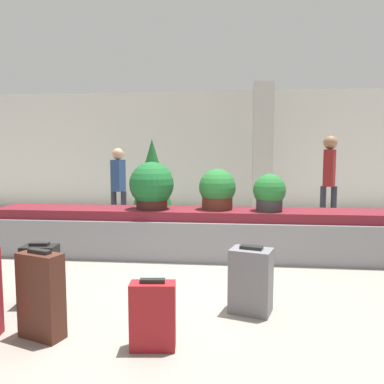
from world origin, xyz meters
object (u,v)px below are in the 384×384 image
(suitcase_0, at_px, (41,295))
(traveler_1, at_px, (118,182))
(suitcase_2, at_px, (41,275))
(potted_plant_1, at_px, (269,193))
(decorated_tree, at_px, (152,176))
(traveler_0, at_px, (329,174))
(potted_plant_2, at_px, (152,186))
(pillar, at_px, (263,150))
(suitcase_3, at_px, (153,315))
(potted_plant_0, at_px, (217,190))
(suitcase_1, at_px, (251,280))

(suitcase_0, height_order, traveler_1, traveler_1)
(suitcase_2, height_order, traveler_1, traveler_1)
(suitcase_2, xyz_separation_m, potted_plant_1, (2.37, 1.92, 0.64))
(traveler_1, height_order, decorated_tree, decorated_tree)
(traveler_0, bearing_deg, potted_plant_2, -32.84)
(pillar, relative_size, decorated_tree, 1.74)
(suitcase_3, distance_m, decorated_tree, 5.81)
(suitcase_2, xyz_separation_m, potted_plant_0, (1.64, 2.02, 0.66))
(pillar, bearing_deg, suitcase_2, -113.71)
(potted_plant_0, bearing_deg, decorated_tree, 118.38)
(suitcase_1, bearing_deg, decorated_tree, 128.59)
(suitcase_1, distance_m, potted_plant_0, 2.12)
(pillar, relative_size, potted_plant_0, 5.45)
(potted_plant_2, bearing_deg, suitcase_0, -97.76)
(potted_plant_1, bearing_deg, pillar, 86.80)
(potted_plant_0, xyz_separation_m, decorated_tree, (-1.57, 2.91, 0.04))
(pillar, bearing_deg, traveler_1, -143.21)
(traveler_0, bearing_deg, suitcase_2, -19.65)
(suitcase_1, bearing_deg, suitcase_0, -141.60)
(traveler_1, bearing_deg, pillar, -46.24)
(potted_plant_2, bearing_deg, potted_plant_1, -0.86)
(suitcase_3, bearing_deg, pillar, 72.95)
(decorated_tree, bearing_deg, traveler_0, -14.94)
(suitcase_0, xyz_separation_m, potted_plant_2, (0.35, 2.58, 0.67))
(traveler_0, distance_m, traveler_1, 4.06)
(suitcase_0, height_order, suitcase_2, suitcase_0)
(suitcase_1, distance_m, suitcase_2, 2.03)
(potted_plant_1, height_order, traveler_0, traveler_0)
(suitcase_1, relative_size, potted_plant_2, 0.92)
(suitcase_2, bearing_deg, traveler_0, 41.52)
(suitcase_3, bearing_deg, potted_plant_1, 61.43)
(suitcase_2, height_order, potted_plant_1, potted_plant_1)
(suitcase_2, bearing_deg, traveler_1, 89.89)
(decorated_tree, bearing_deg, potted_plant_2, -78.19)
(suitcase_2, relative_size, traveler_0, 0.34)
(traveler_1, xyz_separation_m, decorated_tree, (0.42, 1.22, 0.05))
(suitcase_3, xyz_separation_m, decorated_tree, (-1.19, 5.64, 0.75))
(suitcase_0, distance_m, traveler_0, 5.74)
(potted_plant_1, distance_m, decorated_tree, 3.79)
(suitcase_0, xyz_separation_m, decorated_tree, (-0.27, 5.56, 0.66))
(suitcase_1, height_order, traveler_1, traveler_1)
(suitcase_0, height_order, suitcase_1, suitcase_0)
(suitcase_1, height_order, potted_plant_1, potted_plant_1)
(potted_plant_0, height_order, potted_plant_1, potted_plant_0)
(potted_plant_0, xyz_separation_m, traveler_1, (-1.99, 1.69, -0.01))
(suitcase_0, xyz_separation_m, potted_plant_0, (1.30, 2.65, 0.61))
(potted_plant_2, relative_size, traveler_0, 0.37)
(pillar, distance_m, potted_plant_2, 4.44)
(decorated_tree, bearing_deg, potted_plant_0, -61.62)
(suitcase_2, relative_size, suitcase_3, 1.15)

